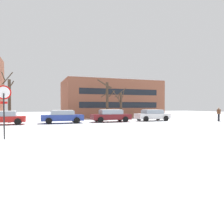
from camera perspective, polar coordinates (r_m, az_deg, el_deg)
name	(u,v)px	position (r m, az deg, el deg)	size (l,w,h in m)	color
ground_plane	(36,133)	(15.37, -19.42, -5.29)	(120.00, 120.00, 0.00)	white
road_surface	(36,129)	(18.50, -19.48, -4.16)	(80.00, 8.29, 0.00)	silver
stop_sign	(4,102)	(13.05, -26.65, 2.48)	(0.76, 0.14, 2.92)	black
parked_car_red	(5,118)	(23.72, -26.43, -1.33)	(3.86, 2.04, 1.35)	red
parked_car_blue	(62,116)	(23.74, -13.00, -1.15)	(4.41, 2.05, 1.39)	#283D93
parked_car_maroon	(111,116)	(25.07, -0.32, -0.94)	(4.57, 2.13, 1.44)	maroon
parked_car_white	(152,115)	(27.50, 10.58, -0.78)	(4.26, 2.17, 1.41)	white
pedestrian_crossing	(219,113)	(29.40, 26.34, -0.28)	(0.40, 0.46, 1.66)	black
tree_far_mid	(9,99)	(26.44, -25.51, 3.20)	(1.32, 1.63, 5.71)	#423326
tree_far_left	(121,105)	(27.69, 2.29, 1.91)	(1.89, 1.88, 4.25)	#423326
tree_far_right	(107,99)	(28.21, -1.33, 3.50)	(2.35, 2.33, 5.26)	#423326
building_far_right	(111,99)	(37.56, -0.39, 3.44)	(16.00, 9.07, 6.18)	brown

